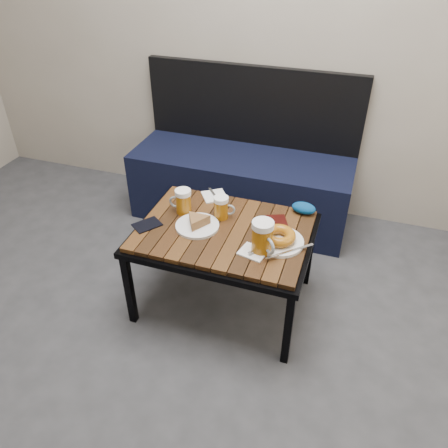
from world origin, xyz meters
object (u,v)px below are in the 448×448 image
(cafe_table, at_px, (224,236))
(beer_mug_right, at_px, (263,237))
(plate_bagel, at_px, (279,238))
(beer_mug_centre, at_px, (222,208))
(passport_burgundy, at_px, (277,223))
(bench, at_px, (242,179))
(knit_pouch, at_px, (304,208))
(beer_mug_left, at_px, (183,201))
(passport_navy, at_px, (147,225))
(plate_pie, at_px, (197,223))

(cafe_table, bearing_deg, beer_mug_right, -26.44)
(beer_mug_right, height_order, plate_bagel, beer_mug_right)
(beer_mug_centre, relative_size, plate_bagel, 0.43)
(beer_mug_centre, distance_m, passport_burgundy, 0.28)
(beer_mug_centre, distance_m, beer_mug_right, 0.32)
(beer_mug_centre, bearing_deg, cafe_table, -77.77)
(bench, distance_m, knit_pouch, 0.78)
(bench, bearing_deg, knit_pouch, -49.34)
(cafe_table, bearing_deg, knit_pouch, 38.04)
(beer_mug_left, relative_size, passport_navy, 1.01)
(beer_mug_left, bearing_deg, beer_mug_right, 156.71)
(plate_bagel, relative_size, knit_pouch, 2.24)
(beer_mug_left, xyz_separation_m, beer_mug_right, (0.45, -0.18, 0.01))
(beer_mug_centre, relative_size, plate_pie, 0.56)
(beer_mug_left, xyz_separation_m, plate_bagel, (0.51, -0.10, -0.04))
(plate_pie, bearing_deg, beer_mug_right, -13.19)
(cafe_table, bearing_deg, plate_bagel, -5.05)
(beer_mug_centre, height_order, plate_bagel, beer_mug_centre)
(beer_mug_left, height_order, beer_mug_right, beer_mug_right)
(cafe_table, bearing_deg, beer_mug_left, 163.17)
(plate_pie, height_order, passport_burgundy, plate_pie)
(beer_mug_right, xyz_separation_m, knit_pouch, (0.12, 0.37, -0.05))
(plate_pie, bearing_deg, bench, 91.88)
(bench, xyz_separation_m, beer_mug_right, (0.37, -0.93, 0.28))
(knit_pouch, bearing_deg, passport_burgundy, -127.04)
(beer_mug_left, xyz_separation_m, beer_mug_centre, (0.20, 0.02, -0.01))
(passport_burgundy, height_order, knit_pouch, knit_pouch)
(plate_pie, bearing_deg, beer_mug_left, 138.89)
(cafe_table, distance_m, plate_pie, 0.14)
(cafe_table, height_order, beer_mug_right, beer_mug_right)
(knit_pouch, bearing_deg, plate_bagel, -102.46)
(beer_mug_right, relative_size, plate_bagel, 0.57)
(plate_pie, bearing_deg, passport_navy, -164.63)
(passport_navy, bearing_deg, plate_pie, 51.52)
(beer_mug_right, bearing_deg, beer_mug_centre, -174.93)
(passport_navy, bearing_deg, passport_burgundy, 56.10)
(beer_mug_right, bearing_deg, bench, 153.72)
(beer_mug_left, distance_m, passport_navy, 0.21)
(beer_mug_right, xyz_separation_m, plate_bagel, (0.06, 0.08, -0.05))
(cafe_table, relative_size, knit_pouch, 6.93)
(beer_mug_left, bearing_deg, plate_bagel, 167.53)
(beer_mug_right, bearing_deg, knit_pouch, 114.14)
(knit_pouch, bearing_deg, beer_mug_right, -108.13)
(beer_mug_right, distance_m, passport_navy, 0.58)
(beer_mug_left, bearing_deg, bench, -98.21)
(plate_bagel, height_order, knit_pouch, plate_bagel)
(beer_mug_left, distance_m, beer_mug_centre, 0.20)
(bench, distance_m, beer_mug_centre, 0.79)
(cafe_table, xyz_separation_m, knit_pouch, (0.33, 0.26, 0.07))
(plate_pie, bearing_deg, plate_bagel, 0.38)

